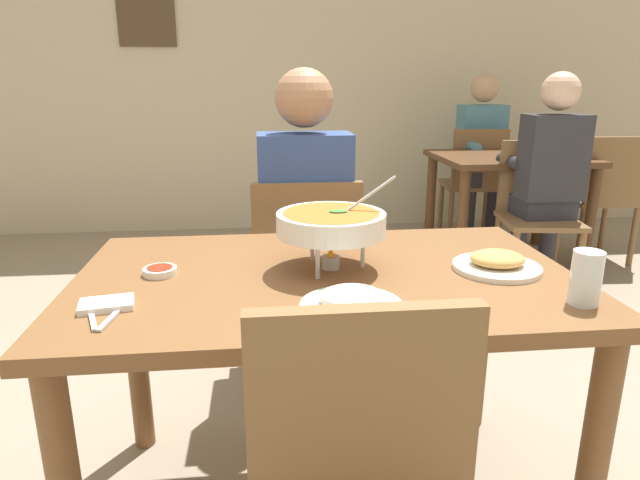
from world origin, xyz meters
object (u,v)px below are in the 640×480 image
(rice_plate, at_px, (352,302))
(patron_bg_left, at_px, (548,169))
(dining_table_far, at_px, (508,175))
(chair_bg_right, at_px, (605,192))
(chair_diner_main, at_px, (305,272))
(sauce_dish, at_px, (160,271))
(appetizer_plate, at_px, (497,263))
(chair_bg_left, at_px, (536,206))
(dining_table_main, at_px, (326,310))
(curry_bowl, at_px, (331,224))
(chair_bg_middle, at_px, (474,178))
(diner_main, at_px, (304,214))
(drink_glass, at_px, (586,281))
(patron_bg_middle, at_px, (482,147))

(rice_plate, relative_size, patron_bg_left, 0.18)
(dining_table_far, height_order, chair_bg_right, chair_bg_right)
(chair_diner_main, height_order, sauce_dish, chair_diner_main)
(appetizer_plate, relative_size, chair_bg_left, 0.27)
(appetizer_plate, relative_size, patron_bg_left, 0.18)
(patron_bg_left, bearing_deg, dining_table_main, -132.11)
(curry_bowl, xyz_separation_m, chair_bg_middle, (1.51, 2.73, -0.38))
(appetizer_plate, relative_size, chair_bg_middle, 0.27)
(dining_table_main, xyz_separation_m, chair_bg_right, (2.23, 2.13, -0.14))
(diner_main, relative_size, drink_glass, 10.08)
(dining_table_main, xyz_separation_m, chair_diner_main, (-0.00, 0.70, -0.14))
(chair_bg_right, bearing_deg, diner_main, -147.90)
(dining_table_main, distance_m, curry_bowl, 0.24)
(dining_table_main, height_order, chair_bg_middle, chair_bg_middle)
(patron_bg_left, bearing_deg, rice_plate, -127.69)
(sauce_dish, bearing_deg, dining_table_main, -4.37)
(rice_plate, bearing_deg, patron_bg_middle, 63.17)
(dining_table_main, relative_size, drink_glass, 10.37)
(dining_table_main, xyz_separation_m, patron_bg_left, (1.56, 1.72, 0.10))
(dining_table_main, height_order, patron_bg_middle, patron_bg_middle)
(sauce_dish, xyz_separation_m, drink_glass, (1.02, -0.31, 0.05))
(appetizer_plate, height_order, drink_glass, drink_glass)
(drink_glass, distance_m, patron_bg_middle, 3.28)
(chair_bg_middle, bearing_deg, drink_glass, -107.27)
(chair_bg_right, bearing_deg, chair_diner_main, -147.30)
(dining_table_main, bearing_deg, rice_plate, -83.62)
(chair_bg_middle, relative_size, patron_bg_left, 0.69)
(appetizer_plate, distance_m, chair_bg_right, 2.79)
(dining_table_main, height_order, dining_table_far, same)
(diner_main, relative_size, patron_bg_middle, 1.00)
(rice_plate, relative_size, chair_bg_right, 0.27)
(chair_bg_left, bearing_deg, chair_bg_right, 27.68)
(chair_bg_right, bearing_deg, chair_bg_middle, 137.64)
(dining_table_main, distance_m, chair_bg_right, 3.08)
(chair_bg_middle, distance_m, chair_bg_right, 0.95)
(chair_bg_middle, bearing_deg, chair_bg_right, -42.36)
(patron_bg_middle, bearing_deg, appetizer_plate, -111.36)
(patron_bg_middle, bearing_deg, diner_main, -127.13)
(rice_plate, bearing_deg, sauce_dish, 148.70)
(chair_bg_left, relative_size, chair_bg_right, 1.00)
(appetizer_plate, height_order, chair_bg_left, chair_bg_left)
(chair_bg_right, height_order, patron_bg_middle, patron_bg_middle)
(chair_diner_main, distance_m, chair_bg_middle, 2.57)
(chair_bg_middle, bearing_deg, patron_bg_middle, 45.18)
(chair_bg_middle, height_order, chair_bg_right, same)
(diner_main, relative_size, patron_bg_left, 1.00)
(chair_diner_main, relative_size, chair_bg_right, 1.00)
(dining_table_main, relative_size, chair_bg_middle, 1.50)
(dining_table_far, distance_m, chair_bg_left, 0.50)
(diner_main, relative_size, dining_table_far, 1.31)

